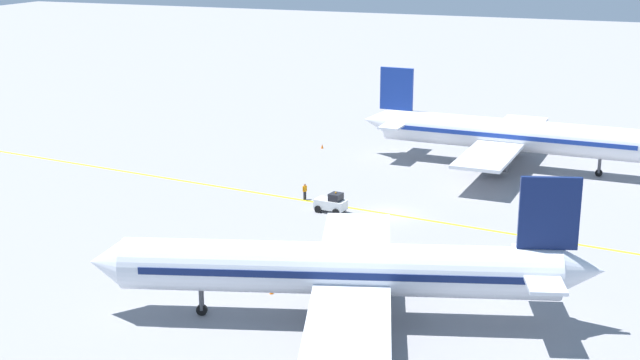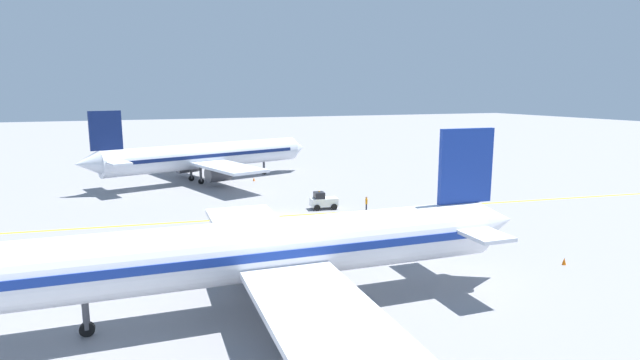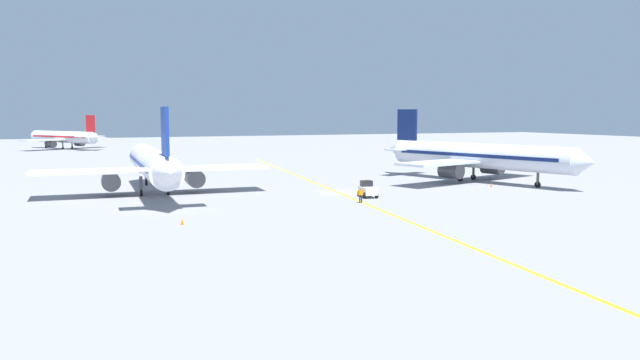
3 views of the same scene
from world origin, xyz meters
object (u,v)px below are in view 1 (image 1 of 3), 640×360
Objects in this scene: ground_crew_worker at (305,191)px; traffic_cone_near_nose at (271,290)px; airplane_adjacent_stand at (344,270)px; traffic_cone_mid_apron at (322,146)px; baggage_tug_white at (332,203)px; airplane_at_gate at (509,135)px.

ground_crew_worker reaches higher than traffic_cone_near_nose.
airplane_adjacent_stand is 63.17× the size of traffic_cone_mid_apron.
baggage_tug_white is at bearing -157.15° from airplane_adjacent_stand.
airplane_at_gate is 64.53× the size of traffic_cone_near_nose.
ground_crew_worker is (-25.37, -13.45, -2.80)m from airplane_adjacent_stand.
airplane_adjacent_stand is at bearing 70.93° from traffic_cone_near_nose.
ground_crew_worker is at bearing -125.85° from baggage_tug_white.
baggage_tug_white reaches higher than ground_crew_worker.
airplane_adjacent_stand reaches higher than traffic_cone_near_nose.
traffic_cone_near_nose is (20.22, 2.88, -0.63)m from baggage_tug_white.
baggage_tug_white is 5.77× the size of traffic_cone_mid_apron.
airplane_adjacent_stand reaches higher than traffic_cone_mid_apron.
baggage_tug_white is (-22.51, -9.48, -2.81)m from airplane_adjacent_stand.
airplane_adjacent_stand reaches higher than baggage_tug_white.
traffic_cone_mid_apron is at bearing -156.87° from airplane_adjacent_stand.
traffic_cone_mid_apron is (-46.23, -19.74, -3.43)m from airplane_adjacent_stand.
airplane_adjacent_stand is 50.39m from traffic_cone_mid_apron.
airplane_adjacent_stand is 63.17× the size of traffic_cone_near_nose.
traffic_cone_near_nose is 1.00× the size of traffic_cone_mid_apron.
traffic_cone_mid_apron is (-43.95, -13.14, 0.00)m from traffic_cone_near_nose.
traffic_cone_near_nose is (-2.28, -6.61, -3.43)m from airplane_adjacent_stand.
airplane_at_gate is 44.61m from traffic_cone_near_nose.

